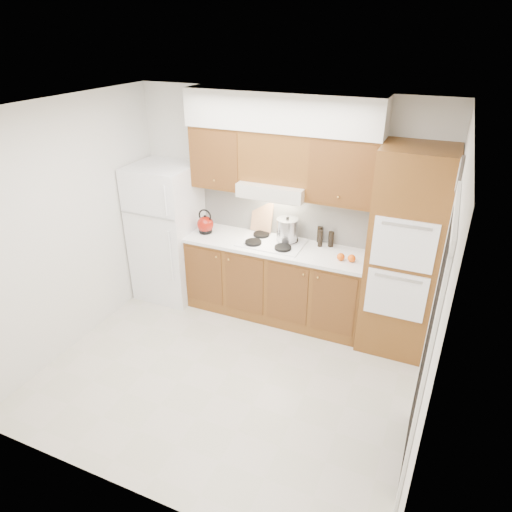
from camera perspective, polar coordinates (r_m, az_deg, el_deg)
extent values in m
plane|color=beige|center=(4.84, -3.32, -14.27)|extent=(3.60, 3.60, 0.00)
plane|color=white|center=(3.70, -4.43, 17.71)|extent=(3.60, 3.60, 0.00)
cube|color=silver|center=(5.37, 3.44, 6.29)|extent=(3.60, 0.02, 2.60)
cube|color=silver|center=(5.12, -22.14, 3.21)|extent=(0.02, 3.00, 2.60)
cube|color=silver|center=(3.75, 21.74, -5.45)|extent=(0.02, 3.00, 2.60)
cube|color=white|center=(5.84, -11.00, 2.91)|extent=(0.75, 0.72, 1.72)
cube|color=brown|center=(5.47, 2.36, -3.13)|extent=(2.11, 0.60, 0.90)
cube|color=white|center=(5.24, 2.41, 1.27)|extent=(2.13, 0.62, 0.04)
cube|color=white|center=(5.38, 3.61, 5.40)|extent=(2.11, 0.03, 0.56)
cube|color=brown|center=(4.89, 18.06, 0.21)|extent=(0.70, 0.65, 2.20)
cube|color=brown|center=(5.34, -4.43, 12.31)|extent=(0.63, 0.33, 0.70)
cube|color=brown|center=(4.86, 10.99, 10.46)|extent=(0.73, 0.33, 0.70)
cube|color=silver|center=(5.09, 2.37, 8.41)|extent=(0.75, 0.45, 0.15)
cube|color=brown|center=(5.04, 2.70, 12.38)|extent=(0.75, 0.33, 0.55)
cube|color=silver|center=(4.91, 3.33, 17.65)|extent=(2.13, 0.36, 0.40)
cube|color=white|center=(5.27, 1.99, 1.70)|extent=(0.74, 0.50, 0.01)
cube|color=black|center=(3.59, 20.51, -11.59)|extent=(0.02, 0.90, 2.10)
cylinder|color=#3F3833|center=(3.93, 24.14, 9.28)|extent=(0.02, 0.30, 0.30)
sphere|color=maroon|center=(5.52, -6.36, 3.95)|extent=(0.22, 0.22, 0.20)
cube|color=tan|center=(5.47, 0.75, 4.92)|extent=(0.28, 0.13, 0.36)
cylinder|color=#A9A9AD|center=(5.23, 3.91, 3.28)|extent=(0.29, 0.29, 0.25)
cylinder|color=black|center=(5.20, 8.04, 2.18)|extent=(0.07, 0.07, 0.19)
cylinder|color=black|center=(5.30, 7.96, 2.69)|extent=(0.08, 0.08, 0.19)
cylinder|color=black|center=(5.21, 9.35, 2.09)|extent=(0.06, 0.06, 0.18)
sphere|color=#D8530B|center=(4.94, 10.56, -0.11)|extent=(0.11, 0.11, 0.08)
sphere|color=#F1560C|center=(4.93, 11.86, -0.28)|extent=(0.08, 0.08, 0.08)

